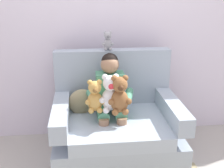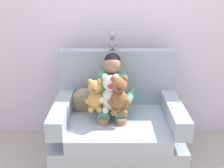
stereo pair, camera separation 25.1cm
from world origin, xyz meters
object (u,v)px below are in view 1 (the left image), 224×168
plush_honey (95,97)px  throw_pillow (82,102)px  plush_white (111,94)px  armchair (116,128)px  seated_child (111,94)px  plush_grey_on_backrest (108,41)px  plush_brown (120,96)px

plush_honey → throw_pillow: (-0.12, 0.24, -0.15)m
plush_white → armchair: bearing=46.2°
plush_white → throw_pillow: bearing=120.3°
plush_honey → plush_white: bearing=-21.4°
armchair → throw_pillow: 0.42m
seated_child → plush_honey: (-0.15, -0.14, 0.03)m
plush_honey → plush_grey_on_backrest: (0.16, 0.44, 0.40)m
armchair → seated_child: 0.36m
seated_child → plush_white: (-0.02, -0.15, 0.06)m
seated_child → plush_brown: bearing=-78.7°
plush_brown → plush_white: bearing=167.4°
plush_white → plush_grey_on_backrest: 0.59m
armchair → plush_brown: 0.45m
plush_white → plush_brown: (0.07, -0.05, 0.00)m
plush_grey_on_backrest → plush_brown: bearing=-68.5°
plush_brown → plush_grey_on_backrest: bearing=117.4°
plush_grey_on_backrest → throw_pillow: size_ratio=0.72×
seated_child → plush_grey_on_backrest: size_ratio=4.40×
armchair → seated_child: bearing=156.7°
plush_brown → armchair: bearing=113.7°
plush_grey_on_backrest → throw_pillow: 0.64m
plush_honey → plush_brown: bearing=-34.0°
plush_brown → plush_honey: (-0.21, 0.05, -0.02)m
plush_white → plush_honey: plush_white is taller
armchair → plush_honey: armchair is taller
plush_white → plush_brown: plush_brown is taller
seated_child → throw_pillow: bearing=155.0°
armchair → plush_honey: size_ratio=3.93×
armchair → plush_grey_on_backrest: (-0.05, 0.32, 0.79)m
plush_white → plush_honey: 0.14m
plush_white → plush_brown: size_ratio=0.99×
armchair → plush_brown: (0.01, -0.17, 0.41)m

